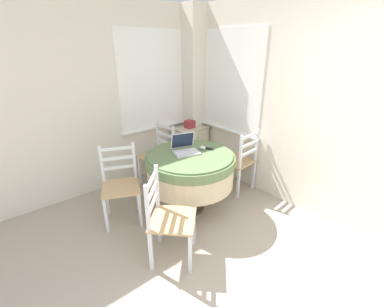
% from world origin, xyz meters
% --- Properties ---
extents(corner_room_shell, '(4.13, 4.93, 2.55)m').
position_xyz_m(corner_room_shell, '(1.07, 1.93, 1.28)').
color(corner_room_shell, silver).
rests_on(corner_room_shell, ground_plane).
extents(round_dining_table, '(1.08, 1.08, 0.77)m').
position_xyz_m(round_dining_table, '(0.77, 1.84, 0.60)').
color(round_dining_table, '#4C3D2D').
rests_on(round_dining_table, ground_plane).
extents(laptop, '(0.37, 0.35, 0.22)m').
position_xyz_m(laptop, '(0.77, 1.93, 0.82)').
color(laptop, silver).
rests_on(laptop, round_dining_table).
extents(computer_mouse, '(0.06, 0.09, 0.05)m').
position_xyz_m(computer_mouse, '(0.99, 1.86, 0.80)').
color(computer_mouse, white).
rests_on(computer_mouse, round_dining_table).
extents(cell_phone, '(0.09, 0.12, 0.01)m').
position_xyz_m(cell_phone, '(1.06, 1.81, 0.78)').
color(cell_phone, black).
rests_on(cell_phone, round_dining_table).
extents(dining_chair_near_back_window, '(0.45, 0.46, 0.92)m').
position_xyz_m(dining_chair_near_back_window, '(0.84, 2.68, 0.45)').
color(dining_chair_near_back_window, tan).
rests_on(dining_chair_near_back_window, ground_plane).
extents(dining_chair_near_right_window, '(0.46, 0.45, 0.92)m').
position_xyz_m(dining_chair_near_right_window, '(1.61, 1.78, 0.45)').
color(dining_chair_near_right_window, tan).
rests_on(dining_chair_near_right_window, ground_plane).
extents(dining_chair_camera_near, '(0.60, 0.60, 0.92)m').
position_xyz_m(dining_chair_camera_near, '(0.09, 1.33, 0.45)').
color(dining_chair_camera_near, tan).
rests_on(dining_chair_camera_near, ground_plane).
extents(dining_chair_left_flank, '(0.56, 0.55, 0.92)m').
position_xyz_m(dining_chair_left_flank, '(0.02, 2.21, 0.45)').
color(dining_chair_left_flank, tan).
rests_on(dining_chair_left_flank, ground_plane).
extents(corner_cabinet, '(0.54, 0.42, 0.72)m').
position_xyz_m(corner_cabinet, '(1.57, 2.84, 0.36)').
color(corner_cabinet, beige).
rests_on(corner_cabinet, ground_plane).
extents(storage_box, '(0.14, 0.12, 0.12)m').
position_xyz_m(storage_box, '(1.54, 2.81, 0.78)').
color(storage_box, '#9E3338').
rests_on(storage_box, corner_cabinet).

